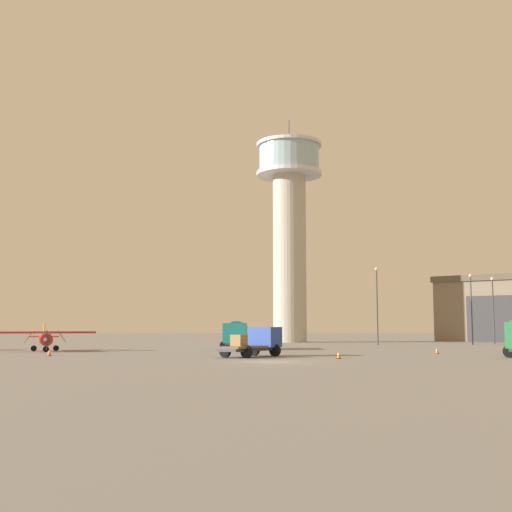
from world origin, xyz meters
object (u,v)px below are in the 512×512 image
truck_fuel_tanker_teal (237,333)px  light_post_west (377,300)px  airplane_red (45,338)px  traffic_cone_near_right (49,353)px  control_tower (289,217)px  traffic_cone_mid_apron (437,351)px  light_post_north (493,305)px  truck_flatbed_blue (256,342)px  light_post_east (471,303)px  traffic_cone_near_left (339,355)px

truck_fuel_tanker_teal → light_post_west: size_ratio=0.63×
airplane_red → traffic_cone_near_right: (3.86, -10.52, -1.06)m
truck_fuel_tanker_teal → traffic_cone_near_right: (-15.08, -15.92, -1.44)m
control_tower → traffic_cone_mid_apron: size_ratio=63.06×
airplane_red → truck_fuel_tanker_teal: size_ratio=1.47×
control_tower → light_post_north: control_tower is taller
truck_fuel_tanker_teal → traffic_cone_mid_apron: size_ratio=11.32×
control_tower → truck_flatbed_blue: bearing=-95.8°
light_post_east → light_post_north: bearing=25.6°
control_tower → light_post_west: bearing=-56.8°
truck_flatbed_blue → traffic_cone_near_left: 7.18m
traffic_cone_mid_apron → light_post_north: bearing=62.5°
truck_flatbed_blue → light_post_west: light_post_west is taller
truck_flatbed_blue → light_post_east: 46.43m
control_tower → truck_fuel_tanker_teal: 37.84m
control_tower → airplane_red: size_ratio=3.79×
light_post_west → traffic_cone_near_right: size_ratio=18.31×
light_post_east → light_post_north: 4.00m
airplane_red → truck_flatbed_blue: (21.18, -11.56, -0.15)m
airplane_red → light_post_east: 56.13m
traffic_cone_near_right → traffic_cone_mid_apron: size_ratio=0.99×
truck_fuel_tanker_teal → light_post_north: (35.12, 20.53, 3.81)m
light_post_north → traffic_cone_near_right: (-50.20, -36.45, -5.25)m
control_tower → traffic_cone_near_right: bearing=-114.8°
control_tower → traffic_cone_mid_apron: bearing=-75.6°
control_tower → traffic_cone_mid_apron: (11.27, -43.75, -19.70)m
traffic_cone_near_right → traffic_cone_mid_apron: 33.86m
light_post_east → truck_fuel_tanker_teal: bearing=-149.2°
airplane_red → light_post_north: light_post_north is taller
traffic_cone_mid_apron → light_post_east: bearing=66.7°
light_post_west → light_post_east: bearing=12.6°
traffic_cone_near_left → traffic_cone_near_right: 24.04m
control_tower → airplane_red: bearing=-124.7°
light_post_west → light_post_north: size_ratio=1.10×
light_post_north → traffic_cone_near_right: bearing=-144.0°
light_post_north → truck_flatbed_blue: bearing=-131.3°
truck_fuel_tanker_teal → traffic_cone_mid_apron: (18.48, -11.41, -1.43)m
truck_flatbed_blue → truck_fuel_tanker_teal: bearing=42.8°
airplane_red → truck_flatbed_blue: airplane_red is taller
truck_flatbed_blue → traffic_cone_near_left: (6.34, -3.23, -0.90)m
light_post_east → traffic_cone_near_right: (-46.59, -34.72, -5.41)m
truck_fuel_tanker_teal → light_post_east: 36.91m
light_post_east → traffic_cone_mid_apron: 33.34m
traffic_cone_near_left → light_post_west: bearing=75.3°
light_post_north → traffic_cone_mid_apron: (-16.64, -31.94, -5.24)m
truck_fuel_tanker_teal → light_post_west: (18.05, 15.80, 4.32)m
airplane_red → light_post_north: size_ratio=1.02×
airplane_red → traffic_cone_near_right: bearing=-0.4°
truck_flatbed_blue → traffic_cone_near_left: truck_flatbed_blue is taller
light_post_north → traffic_cone_near_left: size_ratio=16.05×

